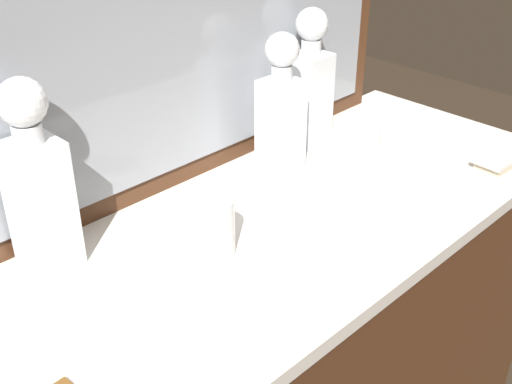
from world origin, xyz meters
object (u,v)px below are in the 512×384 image
at_px(crystal_decanter_left, 281,117).
at_px(crystal_decanter_rear, 309,92).
at_px(silver_brush_center, 504,157).
at_px(crystal_decanter_center, 39,194).
at_px(crystal_tumbler_rear, 211,228).
at_px(crystal_tumbler_right, 361,152).

distance_m(crystal_decanter_left, crystal_decanter_rear, 0.13).
height_order(crystal_decanter_rear, silver_brush_center, crystal_decanter_rear).
relative_size(crystal_decanter_left, crystal_decanter_center, 0.90).
distance_m(crystal_decanter_left, silver_brush_center, 0.47).
height_order(crystal_decanter_left, crystal_decanter_center, crystal_decanter_center).
bearing_deg(crystal_decanter_rear, crystal_decanter_left, -162.98).
bearing_deg(crystal_decanter_center, crystal_tumbler_rear, -39.00).
bearing_deg(crystal_decanter_left, crystal_tumbler_rear, -157.38).
height_order(crystal_tumbler_rear, crystal_tumbler_right, crystal_tumbler_right).
height_order(crystal_decanter_rear, crystal_tumbler_right, crystal_decanter_rear).
bearing_deg(crystal_decanter_center, crystal_tumbler_right, -15.73).
relative_size(crystal_decanter_center, crystal_decanter_rear, 1.06).
relative_size(crystal_decanter_rear, crystal_tumbler_rear, 2.92).
height_order(crystal_decanter_center, crystal_tumbler_right, crystal_decanter_center).
xyz_separation_m(crystal_tumbler_right, silver_brush_center, (0.24, -0.18, -0.03)).
relative_size(crystal_decanter_center, crystal_tumbler_rear, 3.09).
bearing_deg(crystal_decanter_rear, crystal_tumbler_right, -101.53).
xyz_separation_m(crystal_decanter_left, crystal_decanter_center, (-0.49, 0.04, 0.01)).
height_order(crystal_decanter_center, silver_brush_center, crystal_decanter_center).
bearing_deg(crystal_tumbler_right, silver_brush_center, -36.26).
height_order(crystal_decanter_left, crystal_tumbler_right, crystal_decanter_left).
bearing_deg(crystal_decanter_left, crystal_decanter_rear, 17.02).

